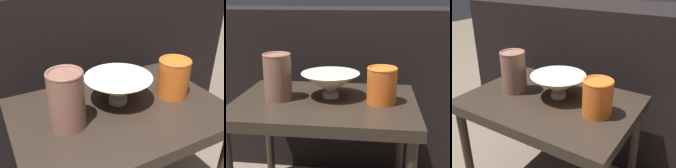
{
  "view_description": "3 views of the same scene",
  "coord_description": "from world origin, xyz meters",
  "views": [
    {
      "loc": [
        -0.35,
        -0.61,
        0.92
      ],
      "look_at": [
        0.0,
        0.05,
        0.52
      ],
      "focal_mm": 42.0,
      "sensor_mm": 36.0,
      "label": 1
    },
    {
      "loc": [
        0.18,
        -1.08,
        0.84
      ],
      "look_at": [
        0.04,
        0.03,
        0.52
      ],
      "focal_mm": 50.0,
      "sensor_mm": 36.0,
      "label": 2
    },
    {
      "loc": [
        0.53,
        -0.76,
        0.93
      ],
      "look_at": [
        0.04,
        0.03,
        0.53
      ],
      "focal_mm": 42.0,
      "sensor_mm": 36.0,
      "label": 3
    }
  ],
  "objects": [
    {
      "name": "table",
      "position": [
        0.0,
        0.0,
        0.41
      ],
      "size": [
        0.67,
        0.48,
        0.46
      ],
      "color": "#2D231C",
      "rests_on": "ground_plane"
    },
    {
      "name": "couch_backdrop",
      "position": [
        0.0,
        0.54,
        0.39
      ],
      "size": [
        1.51,
        0.5,
        0.77
      ],
      "color": "black",
      "rests_on": "ground_plane"
    },
    {
      "name": "bowl",
      "position": [
        0.01,
        0.04,
        0.52
      ],
      "size": [
        0.22,
        0.22,
        0.09
      ],
      "color": "beige",
      "rests_on": "table"
    },
    {
      "name": "vase_textured_left",
      "position": [
        -0.17,
        -0.01,
        0.55
      ],
      "size": [
        0.1,
        0.1,
        0.17
      ],
      "color": "brown",
      "rests_on": "table"
    },
    {
      "name": "vase_colorful_right",
      "position": [
        0.21,
        -0.01,
        0.53
      ],
      "size": [
        0.11,
        0.11,
        0.13
      ],
      "color": "orange",
      "rests_on": "table"
    }
  ]
}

